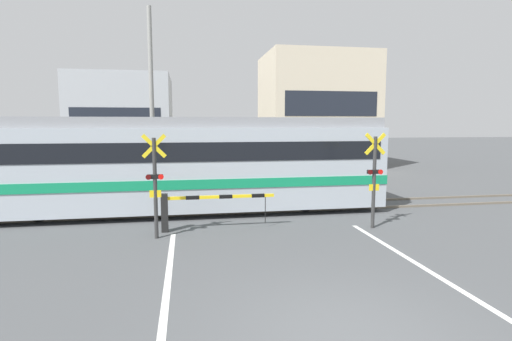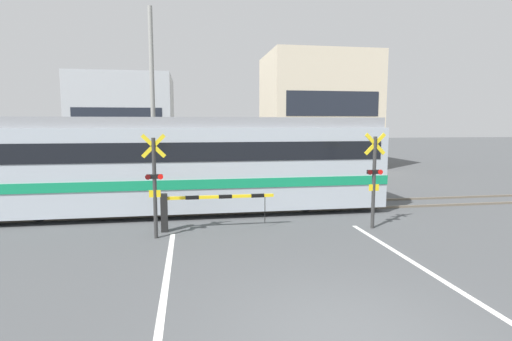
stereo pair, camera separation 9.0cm
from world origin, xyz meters
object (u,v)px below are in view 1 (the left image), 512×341
Objects in this scene: commuter_train at (179,162)px; crossing_barrier_near at (192,205)px; crossing_barrier_far at (289,177)px; crossing_signal_left at (155,182)px; pedestrian at (239,171)px; crossing_signal_right at (374,176)px.

crossing_barrier_near is (0.42, -2.72, -1.07)m from commuter_train.
commuter_train is at bearing 98.68° from crossing_barrier_near.
crossing_signal_left reaches higher than crossing_barrier_far.
crossing_barrier_far is 8.63m from crossing_signal_left.
crossing_barrier_near is 7.91m from pedestrian.
crossing_signal_left and crossing_signal_right have the same top height.
crossing_barrier_near is at bearing -127.63° from crossing_barrier_far.
crossing_signal_left is at bearing -100.01° from commuter_train.
crossing_signal_right is at bearing -6.69° from crossing_barrier_near.
crossing_signal_right is (5.97, -3.38, -0.22)m from commuter_train.
crossing_barrier_near is 1.00× the size of crossing_barrier_far.
commuter_train is 4.30× the size of crossing_barrier_far.
commuter_train is 5.67m from pedestrian.
crossing_barrier_near is 1.47m from crossing_signal_left.
crossing_signal_left is 6.57m from crossing_signal_right.
crossing_barrier_far is at bearing 52.37° from crossing_barrier_near.
crossing_signal_left is (-0.60, -3.38, -0.22)m from commuter_train.
crossing_signal_right is (6.57, 0.00, 0.00)m from crossing_signal_left.
crossing_signal_left is at bearing -147.21° from crossing_barrier_near.
crossing_barrier_far is 2.24× the size of pedestrian.
pedestrian is (2.85, 4.80, -0.97)m from commuter_train.
crossing_signal_left is 1.00× the size of crossing_signal_right.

